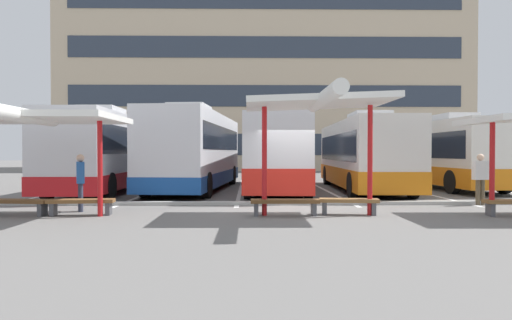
% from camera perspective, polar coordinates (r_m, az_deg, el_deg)
% --- Properties ---
extents(ground_plane, '(160.00, 160.00, 0.00)m').
position_cam_1_polar(ground_plane, '(14.08, 5.48, -6.14)').
color(ground_plane, slate).
extents(terminal_building, '(39.25, 13.47, 20.64)m').
position_cam_1_polar(terminal_building, '(47.96, 1.00, 9.66)').
color(terminal_building, '#C6B293').
rests_on(terminal_building, ground).
extents(coach_bus_0, '(2.60, 11.84, 3.68)m').
position_cam_1_polar(coach_bus_0, '(21.54, -17.92, 0.90)').
color(coach_bus_0, silver).
rests_on(coach_bus_0, ground).
extents(coach_bus_1, '(3.61, 10.81, 3.80)m').
position_cam_1_polar(coach_bus_1, '(20.70, -7.69, 1.15)').
color(coach_bus_1, silver).
rests_on(coach_bus_1, ground).
extents(coach_bus_2, '(3.19, 11.54, 3.53)m').
position_cam_1_polar(coach_bus_2, '(20.59, 2.82, 0.64)').
color(coach_bus_2, silver).
rests_on(coach_bus_2, ground).
extents(coach_bus_3, '(2.91, 10.42, 3.45)m').
position_cam_1_polar(coach_bus_3, '(20.85, 13.54, 0.53)').
color(coach_bus_3, silver).
rests_on(coach_bus_3, ground).
extents(coach_bus_4, '(2.96, 10.26, 3.52)m').
position_cam_1_polar(coach_bus_4, '(23.87, 22.53, 0.62)').
color(coach_bus_4, silver).
rests_on(coach_bus_4, ground).
extents(lane_stripe_0, '(0.16, 14.00, 0.01)m').
position_cam_1_polar(lane_stripe_0, '(22.52, -22.41, -3.51)').
color(lane_stripe_0, white).
rests_on(lane_stripe_0, ground).
extents(lane_stripe_1, '(0.16, 14.00, 0.01)m').
position_cam_1_polar(lane_stripe_1, '(21.40, -12.58, -3.69)').
color(lane_stripe_1, white).
rests_on(lane_stripe_1, ground).
extents(lane_stripe_2, '(0.16, 14.00, 0.01)m').
position_cam_1_polar(lane_stripe_2, '(20.96, -2.01, -3.76)').
color(lane_stripe_2, white).
rests_on(lane_stripe_2, ground).
extents(lane_stripe_3, '(0.16, 14.00, 0.01)m').
position_cam_1_polar(lane_stripe_3, '(21.25, 8.63, -3.71)').
color(lane_stripe_3, white).
rests_on(lane_stripe_3, ground).
extents(lane_stripe_4, '(0.16, 14.00, 0.01)m').
position_cam_1_polar(lane_stripe_4, '(22.24, 18.65, -3.54)').
color(lane_stripe_4, white).
rests_on(lane_stripe_4, ground).
extents(lane_stripe_5, '(0.16, 14.00, 0.01)m').
position_cam_1_polar(lane_stripe_5, '(23.84, 27.57, -3.30)').
color(lane_stripe_5, white).
rests_on(lane_stripe_5, ground).
extents(waiting_shelter_0, '(3.98, 5.00, 2.83)m').
position_cam_1_polar(waiting_shelter_0, '(13.11, -26.08, 4.73)').
color(waiting_shelter_0, red).
rests_on(waiting_shelter_0, ground).
extents(bench_0, '(1.90, 0.62, 0.45)m').
position_cam_1_polar(bench_0, '(13.95, -28.57, -4.91)').
color(bench_0, brown).
rests_on(bench_0, ground).
extents(bench_1, '(1.81, 0.57, 0.45)m').
position_cam_1_polar(bench_1, '(13.23, -21.60, -5.19)').
color(bench_1, brown).
rests_on(bench_1, ground).
extents(waiting_shelter_1, '(3.94, 4.46, 3.29)m').
position_cam_1_polar(waiting_shelter_1, '(12.17, 8.11, 7.11)').
color(waiting_shelter_1, red).
rests_on(waiting_shelter_1, ground).
extents(bench_2, '(1.89, 0.43, 0.45)m').
position_cam_1_polar(bench_2, '(12.29, 3.75, -5.58)').
color(bench_2, brown).
rests_on(bench_2, ground).
extents(bench_3, '(1.68, 0.62, 0.45)m').
position_cam_1_polar(bench_3, '(12.71, 11.84, -5.41)').
color(bench_3, brown).
rests_on(bench_3, ground).
extents(platform_kerb, '(44.00, 0.24, 0.12)m').
position_cam_1_polar(platform_kerb, '(14.79, 5.16, -5.55)').
color(platform_kerb, '#ADADA8').
rests_on(platform_kerb, ground).
extents(waiting_passenger_0, '(0.51, 0.27, 1.70)m').
position_cam_1_polar(waiting_passenger_0, '(16.43, 26.91, -1.77)').
color(waiting_passenger_0, brown).
rests_on(waiting_passenger_0, ground).
extents(waiting_passenger_2, '(0.38, 0.53, 1.69)m').
position_cam_1_polar(waiting_passenger_2, '(14.04, -21.66, -2.20)').
color(waiting_passenger_2, '#33384C').
rests_on(waiting_passenger_2, ground).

